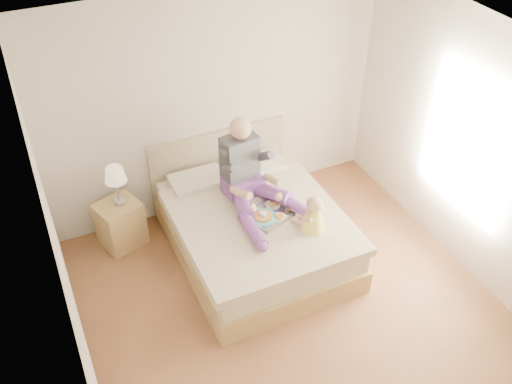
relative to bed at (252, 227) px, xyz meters
name	(u,v)px	position (x,y,z in m)	size (l,w,h in m)	color
room	(313,196)	(0.08, -1.08, 1.19)	(4.02, 4.22, 2.71)	brown
bed	(252,227)	(0.00, 0.00, 0.00)	(1.70, 2.18, 1.00)	#9B7D48
nightstand	(121,224)	(-1.32, 0.71, -0.04)	(0.55, 0.52, 0.55)	#9B7D48
lamp	(115,177)	(-1.27, 0.72, 0.60)	(0.23, 0.23, 0.48)	#B3B4BA
adult	(250,178)	(0.04, 0.14, 0.57)	(0.80, 1.20, 0.96)	#653586
tray	(269,212)	(0.11, -0.20, 0.32)	(0.60, 0.53, 0.14)	#B3B4BA
baby	(313,216)	(0.41, -0.58, 0.46)	(0.32, 0.37, 0.41)	#F6F04D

